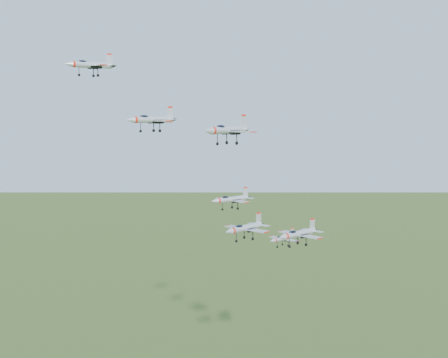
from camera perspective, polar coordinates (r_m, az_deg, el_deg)
jet_lead at (r=126.07m, az=-12.11°, el=10.19°), size 11.17×9.16×3.00m
jet_left_high at (r=118.81m, az=-6.62°, el=5.44°), size 11.66×9.62×3.12m
jet_right_high at (r=102.58m, az=0.31°, el=4.52°), size 11.75×9.92×3.17m
jet_left_low at (r=138.07m, az=0.66°, el=-1.84°), size 11.27×9.25×3.02m
jet_right_low at (r=126.58m, az=1.92°, el=-4.49°), size 12.37×10.42×3.33m
jet_trail at (r=138.72m, az=6.81°, el=-4.98°), size 13.36×11.11×3.57m
jet_extra at (r=161.77m, az=5.41°, el=-5.41°), size 10.58×8.84×2.83m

